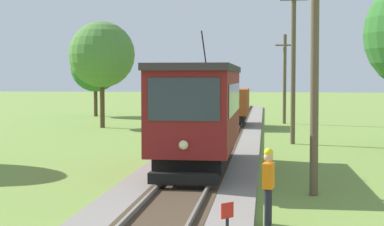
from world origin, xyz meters
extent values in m
cube|color=maroon|center=(0.00, 13.88, 2.30)|extent=(2.50, 8.00, 2.60)
cube|color=#383333|center=(0.00, 13.88, 3.71)|extent=(2.60, 8.32, 0.22)
cube|color=black|center=(0.00, 13.88, 0.72)|extent=(2.10, 7.04, 0.44)
cube|color=#2D3842|center=(0.00, 9.87, 2.77)|extent=(2.10, 0.03, 1.25)
cube|color=#2D3842|center=(1.26, 13.88, 2.66)|extent=(0.02, 6.72, 1.04)
sphere|color=#F4EAB2|center=(0.00, 9.82, 1.45)|extent=(0.28, 0.28, 0.28)
cylinder|color=black|center=(0.00, 15.48, 4.52)|extent=(0.05, 1.67, 1.19)
cube|color=black|center=(0.00, 9.68, 0.50)|extent=(2.00, 0.36, 0.32)
cylinder|color=black|center=(0.00, 11.64, 0.72)|extent=(1.54, 0.80, 0.80)
cylinder|color=black|center=(0.00, 16.12, 0.72)|extent=(1.54, 0.80, 0.80)
cube|color=#93471E|center=(0.00, 33.16, 1.78)|extent=(2.40, 5.20, 1.70)
cube|color=black|center=(0.00, 33.16, 0.70)|extent=(2.02, 4.78, 0.38)
cylinder|color=black|center=(0.00, 31.60, 0.70)|extent=(1.54, 0.76, 0.76)
cylinder|color=black|center=(0.00, 34.72, 0.70)|extent=(1.54, 0.76, 0.76)
cylinder|color=brown|center=(3.74, 10.42, 3.65)|extent=(0.24, 0.61, 7.30)
cylinder|color=brown|center=(3.74, 23.61, 4.17)|extent=(0.24, 0.52, 8.34)
cylinder|color=brown|center=(3.74, 36.78, 3.26)|extent=(0.24, 0.44, 6.53)
cube|color=brown|center=(3.74, 36.78, 5.74)|extent=(1.40, 0.10, 0.10)
cylinder|color=silver|center=(3.19, 36.78, 5.84)|extent=(0.08, 0.08, 0.10)
cylinder|color=silver|center=(4.29, 36.78, 5.84)|extent=(0.08, 0.08, 0.10)
cube|color=red|center=(1.67, 3.39, 1.04)|extent=(0.21, 0.21, 0.28)
cylinder|color=black|center=(2.43, 6.66, 0.43)|extent=(0.15, 0.15, 0.86)
cylinder|color=black|center=(2.40, 6.50, 0.43)|extent=(0.15, 0.15, 0.86)
cube|color=orange|center=(2.41, 6.58, 1.15)|extent=(0.30, 0.41, 0.58)
sphere|color=tan|center=(2.41, 6.58, 1.58)|extent=(0.22, 0.22, 0.22)
sphere|color=yellow|center=(2.41, 6.58, 1.68)|extent=(0.21, 0.21, 0.21)
cylinder|color=#4C3823|center=(-8.59, 31.85, 1.64)|extent=(0.32, 0.32, 3.28)
sphere|color=#4C7F38|center=(-8.59, 31.85, 4.94)|extent=(4.44, 4.44, 4.44)
cylinder|color=#4C3823|center=(-12.36, 43.14, 1.35)|extent=(0.32, 0.32, 2.69)
sphere|color=#2D6B28|center=(-12.36, 43.14, 4.30)|extent=(4.29, 4.29, 4.29)
camera|label=1|loc=(2.33, -6.95, 3.40)|focal=55.29mm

